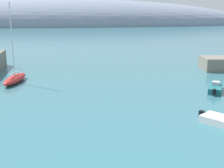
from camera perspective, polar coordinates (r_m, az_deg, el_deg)
distant_ridge at (r=234.14m, az=-9.08°, el=11.08°), size 305.28×76.43×39.72m
sailboat_red_near_shore at (r=42.40m, az=-18.19°, el=1.03°), size 3.17×7.00×10.68m
motorboat_teal_foreground at (r=37.95m, az=19.29°, el=-0.77°), size 3.36×4.34×1.09m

